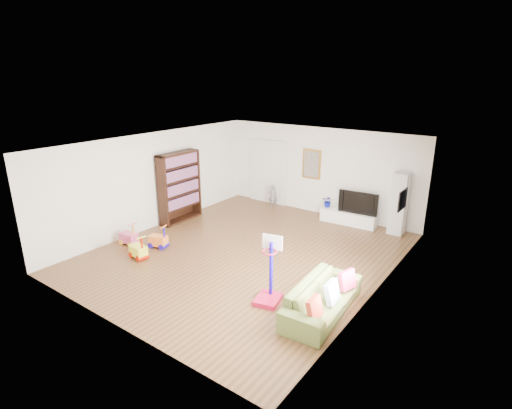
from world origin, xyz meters
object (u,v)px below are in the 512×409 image
Objects in this scene: media_console at (348,218)px; bookshelf at (180,187)px; sofa at (323,298)px; basketball_hoop at (268,271)px.

media_console is 5.07m from bookshelf.
sofa reaches higher than media_console.
basketball_hoop reaches higher than media_console.
bookshelf is 5.22m from basketball_hoop.
media_console is at bearing 31.13° from bookshelf.
sofa is at bearing 2.66° from basketball_hoop.
sofa is 1.55× the size of basketball_hoop.
bookshelf reaches higher than basketball_hoop.
basketball_hoop is (0.48, -4.91, 0.48)m from media_console.
bookshelf is at bearing 67.55° from sofa.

